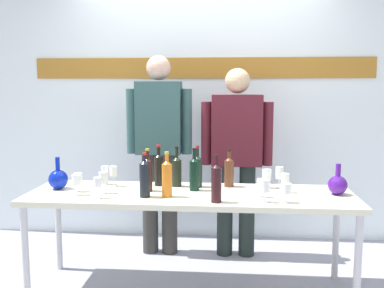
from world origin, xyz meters
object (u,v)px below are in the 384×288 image
(presenter_left, at_px, (159,142))
(wine_glass_left_4, at_px, (98,183))
(wine_bottle_5, at_px, (167,177))
(decanter_blue_left, at_px, (58,179))
(wine_bottle_6, at_px, (145,178))
(wine_glass_right_5, at_px, (285,179))
(wine_glass_left_0, at_px, (78,179))
(wine_glass_right_3, at_px, (286,189))
(wine_glass_right_0, at_px, (279,173))
(wine_bottle_1, at_px, (177,170))
(wine_glass_left_5, at_px, (76,181))
(wine_glass_right_1, at_px, (265,186))
(wine_glass_left_2, at_px, (105,172))
(wine_glass_left_1, at_px, (113,172))
(wine_glass_right_2, at_px, (267,174))
(display_table, at_px, (190,200))
(wine_bottle_2, at_px, (229,171))
(decanter_blue_right, at_px, (338,184))
(wine_bottle_4, at_px, (198,170))
(wine_bottle_8, at_px, (194,173))
(presenter_right, at_px, (237,150))
(wine_glass_left_3, at_px, (103,178))
(wine_bottle_3, at_px, (148,173))
(wine_bottle_7, at_px, (216,182))
(wine_bottle_0, at_px, (159,168))
(wine_glass_right_4, at_px, (261,184))

(presenter_left, relative_size, wine_glass_left_4, 12.12)
(wine_bottle_5, bearing_deg, decanter_blue_left, 169.04)
(wine_bottle_6, bearing_deg, wine_glass_right_5, 12.30)
(wine_glass_left_0, height_order, wine_glass_right_3, wine_glass_left_0)
(wine_glass_right_0, bearing_deg, wine_bottle_1, 179.83)
(wine_glass_left_5, xyz_separation_m, wine_glass_right_1, (1.32, -0.08, 0.00))
(wine_glass_left_2, xyz_separation_m, wine_glass_right_5, (1.38, -0.16, -0.00))
(wine_bottle_1, height_order, wine_glass_left_2, wine_bottle_1)
(wine_glass_left_0, height_order, wine_glass_right_0, wine_glass_right_0)
(wine_glass_left_1, bearing_deg, wine_glass_right_2, 1.59)
(display_table, bearing_deg, wine_bottle_5, -140.58)
(decanter_blue_left, distance_m, wine_bottle_2, 1.29)
(wine_bottle_5, relative_size, wine_glass_right_1, 2.11)
(wine_glass_right_2, xyz_separation_m, wine_glass_right_3, (0.09, -0.42, -0.01))
(wine_glass_right_2, bearing_deg, wine_glass_right_0, -0.22)
(decanter_blue_right, xyz_separation_m, wine_glass_right_3, (-0.39, -0.25, 0.02))
(wine_bottle_4, xyz_separation_m, wine_glass_right_0, (0.62, 0.00, -0.01))
(presenter_left, height_order, wine_bottle_8, presenter_left)
(presenter_right, relative_size, wine_glass_left_3, 10.76)
(display_table, xyz_separation_m, wine_glass_right_5, (0.68, 0.07, 0.15))
(wine_bottle_3, xyz_separation_m, wine_glass_left_4, (-0.30, -0.24, -0.03))
(presenter_left, bearing_deg, wine_bottle_7, -61.27)
(presenter_left, bearing_deg, wine_glass_left_1, -115.25)
(wine_bottle_0, relative_size, wine_glass_right_2, 2.21)
(wine_bottle_4, xyz_separation_m, wine_glass_left_1, (-0.65, -0.03, -0.02))
(wine_glass_left_4, relative_size, wine_glass_right_1, 0.97)
(wine_bottle_6, height_order, wine_glass_right_1, wine_bottle_6)
(wine_bottle_6, height_order, wine_bottle_7, wine_bottle_7)
(wine_bottle_6, bearing_deg, presenter_right, 53.82)
(wine_glass_left_2, relative_size, wine_glass_right_2, 1.00)
(wine_glass_right_3, bearing_deg, wine_bottle_8, 154.98)
(decanter_blue_right, xyz_separation_m, wine_bottle_0, (-1.32, 0.18, 0.06))
(wine_glass_left_1, relative_size, wine_glass_left_4, 1.06)
(decanter_blue_left, height_order, wine_bottle_0, wine_bottle_0)
(presenter_right, height_order, wine_glass_left_3, presenter_right)
(wine_bottle_3, bearing_deg, wine_bottle_5, -43.53)
(decanter_blue_left, bearing_deg, wine_glass_right_2, 5.98)
(wine_bottle_3, xyz_separation_m, wine_glass_left_0, (-0.50, -0.07, -0.04))
(wine_bottle_5, relative_size, wine_bottle_6, 1.02)
(wine_bottle_3, xyz_separation_m, wine_bottle_8, (0.34, 0.05, -0.00))
(wine_glass_right_3, bearing_deg, wine_glass_right_0, 89.82)
(wine_glass_left_3, bearing_deg, wine_glass_left_2, 103.82)
(wine_bottle_6, xyz_separation_m, wine_glass_left_3, (-0.32, 0.08, -0.03))
(decanter_blue_right, height_order, wine_bottle_3, wine_bottle_3)
(wine_glass_right_4, bearing_deg, wine_bottle_5, -176.20)
(wine_bottle_5, height_order, wine_bottle_8, wine_bottle_5)
(wine_bottle_4, bearing_deg, wine_bottle_2, 7.71)
(wine_bottle_5, xyz_separation_m, wine_glass_left_3, (-0.47, 0.06, -0.03))
(decanter_blue_right, distance_m, wine_glass_right_1, 0.59)
(wine_bottle_4, relative_size, wine_bottle_5, 1.00)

